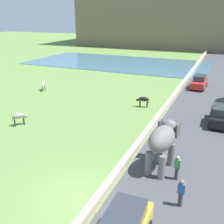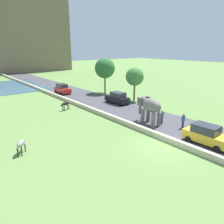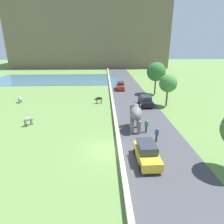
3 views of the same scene
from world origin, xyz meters
name	(u,v)px [view 1 (image 1 of 3)]	position (x,y,z in m)	size (l,w,h in m)	color
ground_plane	(79,196)	(0.00, 0.00, 0.00)	(220.00, 220.00, 0.00)	#608442
road_surface	(207,102)	(5.00, 20.00, 0.03)	(7.00, 120.00, 0.06)	#424247
barrier_wall	(170,101)	(1.20, 18.00, 0.26)	(0.40, 110.00, 0.53)	beige
lake	(118,63)	(-14.00, 39.57, 0.04)	(36.00, 18.00, 0.08)	#426B84
elephant	(163,140)	(3.45, 4.58, 2.04)	(1.72, 3.55, 2.99)	slate
person_beside_elephant	(177,167)	(4.60, 3.71, 0.87)	(0.36, 0.22, 1.63)	#33333D
person_trailing	(181,193)	(5.22, 1.43, 0.87)	(0.36, 0.22, 1.63)	#33333D
car_black	(220,115)	(6.58, 13.77, 0.90)	(1.88, 4.05, 1.80)	black
car_red	(199,82)	(3.43, 25.78, 0.90)	(1.93, 4.07, 1.80)	red
cow_grey	(19,116)	(-9.88, 6.44, 0.84)	(1.12, 1.30, 1.15)	gray
cow_black	(143,100)	(-1.21, 15.60, 0.84)	(1.42, 0.60, 1.15)	black
cow_white	(43,84)	(-15.07, 16.63, 0.84)	(1.08, 1.32, 1.15)	silver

